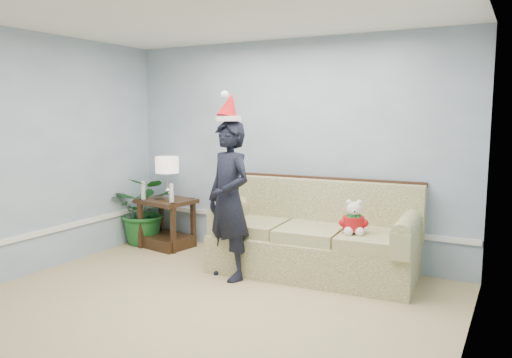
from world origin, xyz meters
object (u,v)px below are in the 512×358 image
object	(u,v)px
table_lamp	(167,167)
teddy_bear	(353,221)
sofa	(315,240)
side_table	(167,228)
man	(229,200)
houseplant	(145,210)

from	to	relation	value
table_lamp	teddy_bear	xyz separation A→B (m)	(2.71, -0.34, -0.40)
sofa	side_table	distance (m)	2.17
teddy_bear	man	bearing A→B (deg)	176.55
side_table	teddy_bear	xyz separation A→B (m)	(2.67, -0.27, 0.43)
side_table	teddy_bear	distance (m)	2.72
sofa	side_table	bearing A→B (deg)	174.43
houseplant	teddy_bear	xyz separation A→B (m)	(3.04, -0.27, 0.21)
sofa	houseplant	distance (m)	2.54
teddy_bear	table_lamp	bearing A→B (deg)	151.21
teddy_bear	sofa	bearing A→B (deg)	137.04
man	teddy_bear	bearing A→B (deg)	41.94
side_table	man	distance (m)	1.68
table_lamp	houseplant	bearing A→B (deg)	-167.46
sofa	houseplant	bearing A→B (deg)	174.75
sofa	table_lamp	distance (m)	2.32
sofa	side_table	size ratio (longest dim) A/B	3.02
houseplant	teddy_bear	world-z (taller)	houseplant
table_lamp	teddy_bear	distance (m)	2.76
houseplant	sofa	bearing A→B (deg)	-1.60
table_lamp	man	size ratio (longest dim) A/B	0.33
side_table	man	world-z (taller)	man
side_table	table_lamp	size ratio (longest dim) A/B	1.36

